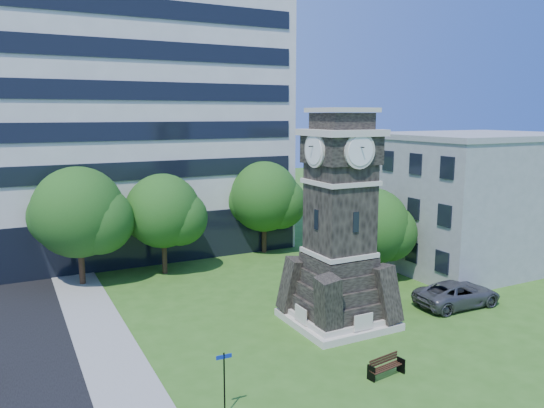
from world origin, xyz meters
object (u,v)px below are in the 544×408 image
clock_tower (339,233)px  street_sign (224,377)px  car_east_lot (457,294)px  park_bench (385,366)px

clock_tower → street_sign: size_ratio=4.56×
car_east_lot → park_bench: car_east_lot is taller
car_east_lot → street_sign: 18.29m
street_sign → car_east_lot: bearing=17.0°
clock_tower → car_east_lot: (8.21, -1.17, -4.50)m
car_east_lot → street_sign: size_ratio=2.10×
clock_tower → street_sign: clock_tower is taller
clock_tower → car_east_lot: 9.43m
clock_tower → park_bench: clock_tower is taller
park_bench → street_sign: (-7.80, 0.32, 1.18)m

